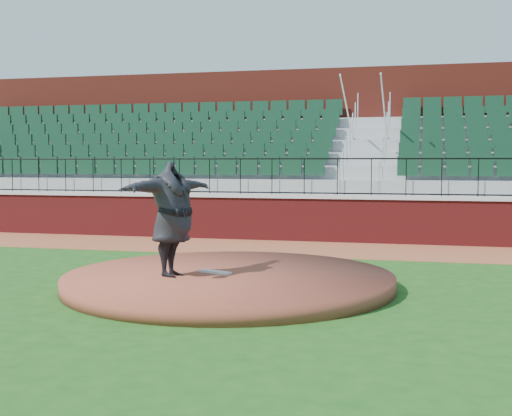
{
  "coord_description": "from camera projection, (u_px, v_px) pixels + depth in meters",
  "views": [
    {
      "loc": [
        3.25,
        -11.42,
        2.23
      ],
      "look_at": [
        0.0,
        1.5,
        1.3
      ],
      "focal_mm": 47.09,
      "sensor_mm": 36.0,
      "label": 1
    }
  ],
  "objects": [
    {
      "name": "wall_railing",
      "position": [
        304.0,
        177.0,
        18.64
      ],
      "size": [
        34.0,
        0.05,
        1.0
      ],
      "primitive_type": null,
      "color": "black",
      "rests_on": "wall_cap"
    },
    {
      "name": "field_wall",
      "position": [
        304.0,
        220.0,
        18.73
      ],
      "size": [
        34.0,
        0.35,
        1.2
      ],
      "primitive_type": "cube",
      "color": "maroon",
      "rests_on": "ground"
    },
    {
      "name": "pitchers_mound",
      "position": [
        229.0,
        280.0,
        11.86
      ],
      "size": [
        5.81,
        5.81,
        0.25
      ],
      "primitive_type": "cylinder",
      "color": "brown",
      "rests_on": "ground"
    },
    {
      "name": "warning_track",
      "position": [
        293.0,
        248.0,
        17.22
      ],
      "size": [
        34.0,
        3.2,
        0.01
      ],
      "primitive_type": "cube",
      "color": "brown",
      "rests_on": "ground"
    },
    {
      "name": "pitching_rubber",
      "position": [
        215.0,
        272.0,
        11.88
      ],
      "size": [
        0.65,
        0.37,
        0.04
      ],
      "primitive_type": "cube",
      "rotation": [
        0.0,
        0.0,
        -0.35
      ],
      "color": "silver",
      "rests_on": "pitchers_mound"
    },
    {
      "name": "pitcher",
      "position": [
        172.0,
        219.0,
        11.5
      ],
      "size": [
        1.26,
        2.52,
        1.98
      ],
      "primitive_type": "imported",
      "rotation": [
        0.0,
        0.0,
        1.31
      ],
      "color": "black",
      "rests_on": "pitchers_mound"
    },
    {
      "name": "concourse_wall",
      "position": [
        331.0,
        147.0,
        23.92
      ],
      "size": [
        34.0,
        0.5,
        5.5
      ],
      "primitive_type": "cube",
      "color": "maroon",
      "rests_on": "ground"
    },
    {
      "name": "ground",
      "position": [
        236.0,
        286.0,
        12.0
      ],
      "size": [
        90.0,
        90.0,
        0.0
      ],
      "primitive_type": "plane",
      "color": "#194814",
      "rests_on": "ground"
    },
    {
      "name": "wall_cap",
      "position": [
        304.0,
        196.0,
        18.68
      ],
      "size": [
        34.0,
        0.45,
        0.1
      ],
      "primitive_type": "cube",
      "color": "#B7B7B7",
      "rests_on": "field_wall"
    },
    {
      "name": "seating_stands",
      "position": [
        319.0,
        159.0,
        21.24
      ],
      "size": [
        34.0,
        5.1,
        4.6
      ],
      "primitive_type": null,
      "color": "gray",
      "rests_on": "ground"
    }
  ]
}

